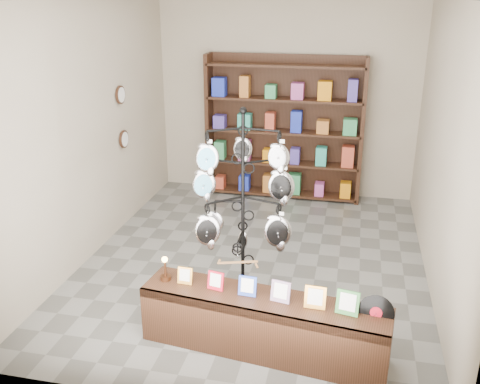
{
  "coord_description": "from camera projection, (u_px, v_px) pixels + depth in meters",
  "views": [
    {
      "loc": [
        1.07,
        -5.71,
        3.07
      ],
      "look_at": [
        0.03,
        -1.0,
        1.26
      ],
      "focal_mm": 40.0,
      "sensor_mm": 36.0,
      "label": 1
    }
  ],
  "objects": [
    {
      "name": "display_tree",
      "position": [
        243.0,
        197.0,
        5.17
      ],
      "size": [
        1.08,
        1.04,
        2.09
      ],
      "rotation": [
        0.0,
        0.0,
        0.22
      ],
      "color": "black",
      "rests_on": "ground"
    },
    {
      "name": "room_envelope",
      "position": [
        257.0,
        110.0,
        5.86
      ],
      "size": [
        5.0,
        5.0,
        5.0
      ],
      "color": "#B4A791",
      "rests_on": "ground"
    },
    {
      "name": "back_shelving",
      "position": [
        284.0,
        133.0,
        8.25
      ],
      "size": [
        2.42,
        0.36,
        2.2
      ],
      "color": "black",
      "rests_on": "ground"
    },
    {
      "name": "ground",
      "position": [
        255.0,
        260.0,
        6.51
      ],
      "size": [
        5.0,
        5.0,
        0.0
      ],
      "primitive_type": "plane",
      "color": "slate",
      "rests_on": "ground"
    },
    {
      "name": "wall_clocks",
      "position": [
        122.0,
        117.0,
        7.11
      ],
      "size": [
        0.03,
        0.24,
        0.84
      ],
      "color": "black",
      "rests_on": "ground"
    },
    {
      "name": "front_shelf",
      "position": [
        263.0,
        324.0,
        4.79
      ],
      "size": [
        2.26,
        0.73,
        0.79
      ],
      "rotation": [
        0.0,
        0.0,
        -0.12
      ],
      "color": "black",
      "rests_on": "ground"
    }
  ]
}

